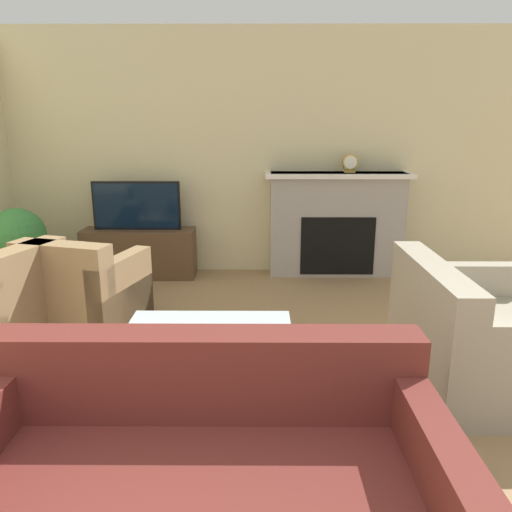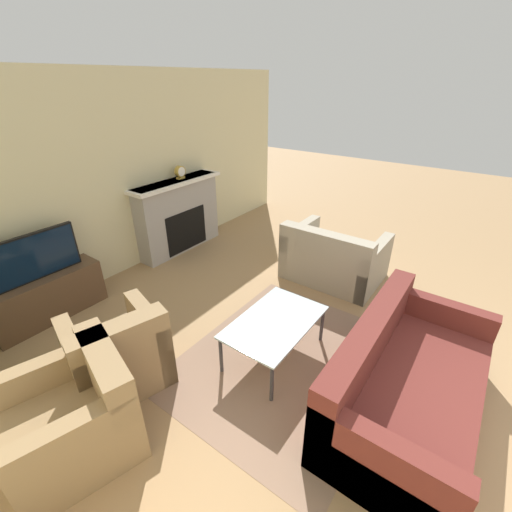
{
  "view_description": "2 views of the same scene",
  "coord_description": "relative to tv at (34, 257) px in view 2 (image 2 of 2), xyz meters",
  "views": [
    {
      "loc": [
        0.33,
        -0.58,
        1.71
      ],
      "look_at": [
        0.31,
        2.99,
        0.74
      ],
      "focal_mm": 35.0,
      "sensor_mm": 36.0,
      "label": 1
    },
    {
      "loc": [
        -2.28,
        0.9,
        2.57
      ],
      "look_at": [
        0.49,
        2.9,
        0.78
      ],
      "focal_mm": 24.0,
      "sensor_mm": 36.0,
      "label": 2
    }
  ],
  "objects": [
    {
      "name": "tv",
      "position": [
        0.0,
        0.0,
        0.0
      ],
      "size": [
        0.96,
        0.06,
        0.53
      ],
      "color": "black",
      "rests_on": "tv_stand"
    },
    {
      "name": "couch_loveseat",
      "position": [
        2.82,
        -2.34,
        -0.52
      ],
      "size": [
        0.97,
        1.28,
        0.82
      ],
      "rotation": [
        0.0,
        0.0,
        1.57
      ],
      "color": "#9E937F",
      "rests_on": "ground_plane"
    },
    {
      "name": "armchair_by_window",
      "position": [
        -0.67,
        -1.85,
        -0.51
      ],
      "size": [
        1.02,
        1.03,
        0.82
      ],
      "rotation": [
        0.0,
        0.0,
        -1.85
      ],
      "color": "#8C704C",
      "rests_on": "ground_plane"
    },
    {
      "name": "mantel_clock",
      "position": [
        2.34,
        0.11,
        0.45
      ],
      "size": [
        0.17,
        0.07,
        0.2
      ],
      "color": "#B79338",
      "rests_on": "fireplace"
    },
    {
      "name": "fireplace",
      "position": [
        2.22,
        0.11,
        -0.2
      ],
      "size": [
        1.61,
        0.36,
        1.16
      ],
      "color": "#9E9993",
      "rests_on": "ground_plane"
    },
    {
      "name": "armchair_accent",
      "position": [
        -0.1,
        -1.54,
        -0.51
      ],
      "size": [
        0.98,
        0.97,
        0.82
      ],
      "rotation": [
        0.0,
        0.0,
        2.86
      ],
      "color": "#8C704C",
      "rests_on": "ground_plane"
    },
    {
      "name": "coffee_table",
      "position": [
        1.02,
        -2.52,
        -0.41
      ],
      "size": [
        1.06,
        0.66,
        0.44
      ],
      "color": "#333338",
      "rests_on": "ground_plane"
    },
    {
      "name": "tv_stand",
      "position": [
        0.0,
        0.0,
        -0.54
      ],
      "size": [
        1.24,
        0.37,
        0.55
      ],
      "color": "brown",
      "rests_on": "ground_plane"
    },
    {
      "name": "area_rug",
      "position": [
        1.02,
        -2.67,
        -0.81
      ],
      "size": [
        2.26,
        1.86,
        0.0
      ],
      "color": "#896B56",
      "rests_on": "ground_plane"
    },
    {
      "name": "wall_back",
      "position": [
        1.01,
        0.3,
        0.54
      ],
      "size": [
        7.95,
        0.06,
        2.7
      ],
      "color": "beige",
      "rests_on": "ground_plane"
    },
    {
      "name": "couch_sectional",
      "position": [
        1.11,
        -3.76,
        -0.53
      ],
      "size": [
        1.89,
        0.98,
        0.82
      ],
      "color": "#5B231E",
      "rests_on": "ground_plane"
    }
  ]
}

